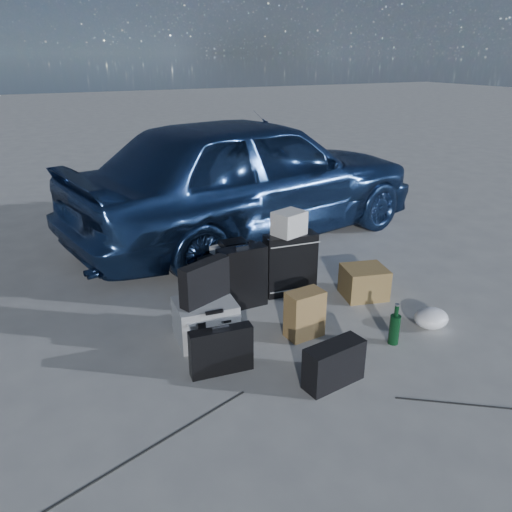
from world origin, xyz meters
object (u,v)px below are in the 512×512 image
Objects in this scene: pelican_case at (206,321)px; briefcase at (221,351)px; suitcase_right at (290,264)px; car at (250,177)px; green_bottle at (395,325)px; duffel_bag at (236,269)px; cardboard_box at (364,282)px; suitcase_left at (242,278)px.

briefcase is at bearing -92.04° from pelican_case.
suitcase_right is (1.10, 0.93, 0.12)m from briefcase.
green_bottle is at bearing 167.48° from car.
pelican_case is 1.04m from duffel_bag.
cardboard_box is 1.16× the size of green_bottle.
green_bottle is (0.70, -1.55, -0.01)m from duffel_bag.
duffel_bag is at bearing 68.13° from briefcase.
briefcase is 0.80× the size of suitcase_left.
suitcase_right is 1.53× the size of cardboard_box.
car is 1.96m from suitcase_left.
green_bottle is (-0.06, -2.80, -0.61)m from car.
cardboard_box is at bearing -16.43° from suitcase_left.
suitcase_left is (0.51, 0.39, 0.12)m from pelican_case.
pelican_case is 1.19× the size of cardboard_box.
pelican_case is 1.14m from suitcase_right.
suitcase_right reaches higher than cardboard_box.
suitcase_right is at bearing 156.43° from car.
pelican_case reaches higher than cardboard_box.
pelican_case is at bearing -150.51° from suitcase_right.
briefcase is at bearing -162.35° from cardboard_box.
duffel_bag is at bearing 73.79° from suitcase_left.
pelican_case is 1.64m from cardboard_box.
car is 2.12m from cardboard_box.
green_bottle is at bearing -85.06° from duffel_bag.
pelican_case is 0.78× the size of suitcase_right.
suitcase_right is 1.22m from green_bottle.
cardboard_box is (1.64, 0.06, -0.02)m from pelican_case.
duffel_bag is (0.12, 0.43, -0.11)m from suitcase_left.
duffel_bag is at bearing 114.36° from green_bottle.
suitcase_left is at bearing 63.00° from briefcase.
cardboard_box is (0.60, -0.39, -0.15)m from suitcase_right.
suitcase_left is 1.47× the size of cardboard_box.
briefcase is 1.17× the size of cardboard_box.
car reaches higher than suitcase_right.
suitcase_left reaches higher than cardboard_box.
briefcase is 1.42m from green_bottle.
suitcase_left is at bearing 163.72° from cardboard_box.
suitcase_right is at bearing 5.79° from suitcase_left.
duffel_bag is 1.83× the size of cardboard_box.
pelican_case is 1.38× the size of green_bottle.
suitcase_left is 1.70× the size of green_bottle.
car is at bearing 61.44° from pelican_case.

